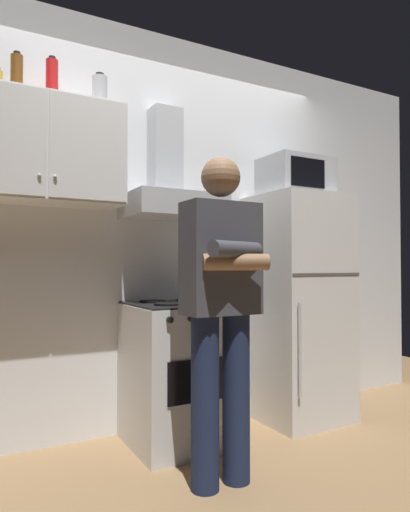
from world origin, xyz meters
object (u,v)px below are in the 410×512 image
(bottle_beer_brown, at_px, (17,75))
(bottle_canister_steel, at_px, (100,93))
(bottle_soda_red, at_px, (52,80))
(range_hood, at_px, (171,189))
(upper_cabinet, at_px, (42,150))
(person_standing, at_px, (221,304))
(microwave, at_px, (295,178))
(refrigerator, at_px, (298,306))
(stove_oven, at_px, (179,372))
(cooking_pot, at_px, (206,293))

(bottle_beer_brown, bearing_deg, bottle_canister_steel, -0.42)
(bottle_soda_red, distance_m, bottle_beer_brown, 0.19)
(bottle_beer_brown, bearing_deg, range_hood, -2.30)
(upper_cabinet, relative_size, person_standing, 0.55)
(bottle_soda_red, bearing_deg, microwave, -4.00)
(bottle_soda_red, bearing_deg, upper_cabinet, -166.64)
(range_hood, relative_size, person_standing, 0.46)
(bottle_beer_brown, bearing_deg, bottle_soda_red, -8.03)
(upper_cabinet, relative_size, range_hood, 1.20)
(refrigerator, distance_m, bottle_beer_brown, 2.33)
(range_hood, relative_size, bottle_beer_brown, 3.00)
(stove_oven, xyz_separation_m, bottle_soda_red, (-0.75, 0.14, 1.74))
(refrigerator, bearing_deg, stove_oven, -179.96)
(person_standing, bearing_deg, bottle_beer_brown, 138.94)
(refrigerator, height_order, bottle_soda_red, bottle_soda_red)
(refrigerator, relative_size, bottle_canister_steel, 7.19)
(person_standing, bearing_deg, bottle_soda_red, 133.16)
(person_standing, xyz_separation_m, cooking_pot, (0.18, 0.49, 0.02))
(bottle_canister_steel, bearing_deg, person_standing, -61.76)
(bottle_soda_red, xyz_separation_m, bottle_canister_steel, (0.29, 0.02, -0.02))
(person_standing, bearing_deg, range_hood, 86.09)
(person_standing, bearing_deg, stove_oven, 85.28)
(stove_oven, bearing_deg, bottle_canister_steel, 160.80)
(cooking_pot, bearing_deg, range_hood, 117.88)
(person_standing, xyz_separation_m, bottle_canister_steel, (-0.41, 0.77, 1.25))
(range_hood, bearing_deg, microwave, -6.46)
(bottle_beer_brown, bearing_deg, cooking_pot, -14.91)
(bottle_canister_steel, bearing_deg, microwave, -5.73)
(microwave, xyz_separation_m, bottle_beer_brown, (-1.88, 0.15, 0.43))
(stove_oven, xyz_separation_m, cooking_pot, (0.13, -0.12, 0.49))
(bottle_canister_steel, bearing_deg, range_hood, -4.23)
(bottle_soda_red, bearing_deg, stove_oven, -10.46)
(bottle_soda_red, bearing_deg, refrigerator, -4.62)
(microwave, bearing_deg, bottle_beer_brown, 175.59)
(microwave, xyz_separation_m, bottle_canister_steel, (-1.41, 0.14, 0.41))
(refrigerator, bearing_deg, cooking_pot, -171.68)
(cooking_pot, distance_m, bottle_beer_brown, 1.66)
(upper_cabinet, distance_m, microwave, 1.75)
(microwave, distance_m, cooking_pot, 1.16)
(range_hood, bearing_deg, refrigerator, -7.55)
(upper_cabinet, xyz_separation_m, microwave, (1.75, -0.11, -0.01))
(stove_oven, relative_size, bottle_beer_brown, 3.50)
(person_standing, height_order, bottle_beer_brown, bottle_beer_brown)
(range_hood, xyz_separation_m, bottle_beer_brown, (-0.93, 0.04, 0.57))
(range_hood, bearing_deg, person_standing, -93.91)
(cooking_pot, distance_m, bottle_canister_steel, 1.39)
(upper_cabinet, relative_size, cooking_pot, 2.86)
(microwave, relative_size, cooking_pot, 1.53)
(range_hood, relative_size, bottle_soda_red, 2.96)
(stove_oven, distance_m, cooking_pot, 0.52)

